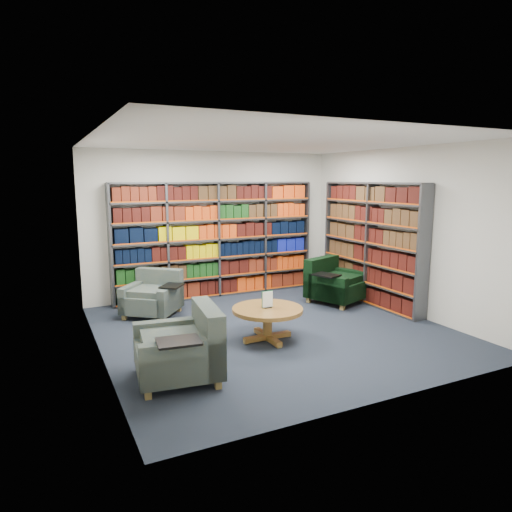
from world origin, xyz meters
name	(u,v)px	position (x,y,z in m)	size (l,w,h in m)	color
room_shell	(274,239)	(0.00, 0.00, 1.40)	(5.02, 5.02, 2.82)	black
bookshelf_back	(217,240)	(0.00, 2.34, 1.10)	(4.00, 0.28, 2.20)	#47494F
bookshelf_right	(371,244)	(2.34, 0.60, 1.10)	(0.28, 2.50, 2.20)	#47494F
chair_teal_left	(154,297)	(-1.43, 1.60, 0.30)	(1.15, 1.15, 0.74)	#0E263E
chair_green_right	(333,284)	(1.77, 0.96, 0.33)	(1.19, 1.15, 0.81)	black
chair_teal_front	(185,350)	(-1.71, -1.08, 0.34)	(1.02, 1.14, 0.84)	#0E263E
coffee_table	(268,314)	(-0.28, -0.36, 0.38)	(1.00, 1.00, 0.71)	brown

